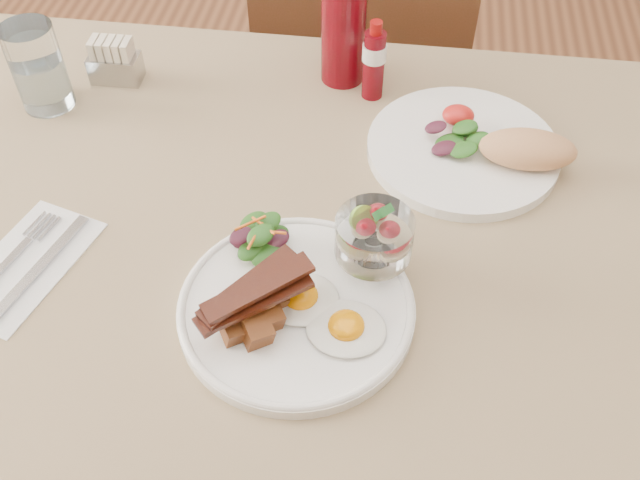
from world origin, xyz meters
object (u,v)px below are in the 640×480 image
Objects in this scene: chair_far at (362,74)px; sugar_caddy at (115,63)px; second_plate at (478,148)px; main_plate at (296,309)px; table at (321,269)px; fruit_cup at (374,237)px; hot_sauce_bottle at (374,61)px; water_glass at (39,72)px; ketchup_bottle at (344,25)px.

chair_far reaches higher than sugar_caddy.
second_plate is 0.58m from sugar_caddy.
chair_far is 0.84m from main_plate.
fruit_cup is (0.07, -0.07, 0.16)m from table.
fruit_cup is at bearing -39.17° from sugar_caddy.
hot_sauce_bottle reaches higher than second_plate.
hot_sauce_bottle is at bearing 142.01° from second_plate.
chair_far is 0.79m from fruit_cup.
water_glass is (-0.53, 0.27, -0.01)m from fruit_cup.
main_plate is 3.50× the size of sugar_caddy.
fruit_cup is at bearing 41.04° from main_plate.
table is at bearing 85.67° from main_plate.
hot_sauce_bottle is (0.04, -0.37, 0.29)m from chair_far.
hot_sauce_bottle is (-0.16, 0.13, 0.04)m from second_plate.
ketchup_bottle is 0.37m from sugar_caddy.
hot_sauce_bottle is (0.05, -0.04, -0.03)m from ketchup_bottle.
table is 0.19m from fruit_cup.
second_plate is 1.43× the size of ketchup_bottle.
second_plate is (0.20, 0.16, 0.11)m from table.
table is at bearing -141.19° from second_plate.
ketchup_bottle is at bearing 16.24° from water_glass.
second_plate is at bearing 60.64° from fruit_cup.
ketchup_bottle is (-0.01, 0.33, 0.18)m from table.
sugar_caddy is at bearing 41.27° from water_glass.
ketchup_bottle reaches higher than hot_sauce_bottle.
ketchup_bottle is at bearing 101.56° from fruit_cup.
fruit_cup is 0.41m from ketchup_bottle.
sugar_caddy is (-0.41, -0.01, -0.03)m from hot_sauce_bottle.
fruit_cup reaches higher than table.
second_plate is at bearing -38.03° from ketchup_bottle.
water_glass is at bearing 152.62° from fruit_cup.
main_plate is (-0.01, -0.14, 0.10)m from table.
chair_far is at bearing 96.30° from hot_sauce_bottle.
main_plate is 0.37m from second_plate.
second_plate is 0.21m from hot_sauce_bottle.
main_plate is at bearing -94.33° from table.
water_glass is at bearing -169.86° from hot_sauce_bottle.
chair_far is 0.71m from water_glass.
sugar_caddy is (-0.36, -0.05, -0.06)m from ketchup_bottle.
sugar_caddy is 0.60× the size of water_glass.
water_glass reaches higher than sugar_caddy.
fruit_cup is 0.32× the size of second_plate.
table is 0.17m from main_plate.
water_glass is at bearing -139.61° from sugar_caddy.
sugar_caddy reaches higher than main_plate.
table is at bearing -37.78° from sugar_caddy.
chair_far is 6.96× the size of water_glass.
water_glass reaches higher than hot_sauce_bottle.
water_glass is at bearing 142.20° from main_plate.
table is 0.38m from ketchup_bottle.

